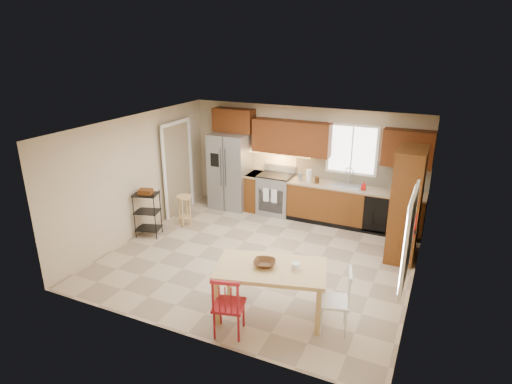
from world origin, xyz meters
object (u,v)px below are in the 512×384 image
at_px(dining_table, 270,291).
at_px(utility_cart, 148,214).
at_px(pantry, 406,204).
at_px(refrigerator, 231,171).
at_px(fire_extinguisher, 412,225).
at_px(table_jar, 296,267).
at_px(soap_bottle, 364,186).
at_px(range_stove, 276,194).
at_px(chair_red, 229,304).
at_px(chair_white, 334,300).
at_px(bar_stool, 185,211).
at_px(table_bowl, 265,266).

xyz_separation_m(dining_table, utility_cart, (-3.38, 1.45, 0.10)).
bearing_deg(pantry, refrigerator, 167.38).
bearing_deg(fire_extinguisher, pantry, 100.78).
height_order(dining_table, table_jar, table_jar).
xyz_separation_m(pantry, fire_extinguisher, (0.20, -1.05, 0.05)).
relative_size(soap_bottle, utility_cart, 0.20).
distance_m(range_stove, chair_red, 4.50).
height_order(chair_white, bar_stool, chair_white).
xyz_separation_m(pantry, bar_stool, (-4.53, -0.52, -0.71)).
distance_m(fire_extinguisher, chair_red, 3.20).
relative_size(soap_bottle, dining_table, 0.12).
distance_m(soap_bottle, dining_table, 3.73).
bearing_deg(pantry, chair_red, -119.32).
relative_size(bar_stool, utility_cart, 0.71).
relative_size(soap_bottle, table_bowl, 0.59).
bearing_deg(fire_extinguisher, chair_white, -116.10).
bearing_deg(refrigerator, table_bowl, -55.83).
bearing_deg(fire_extinguisher, range_stove, 147.38).
height_order(table_bowl, table_jar, table_jar).
distance_m(table_bowl, bar_stool, 3.66).
bearing_deg(chair_white, dining_table, 78.43).
relative_size(dining_table, utility_cart, 1.64).
xyz_separation_m(soap_bottle, table_bowl, (-0.70, -3.63, -0.21)).
height_order(pantry, bar_stool, pantry).
height_order(fire_extinguisher, utility_cart, fire_extinguisher).
xyz_separation_m(chair_red, bar_stool, (-2.63, 2.86, -0.12)).
bearing_deg(utility_cart, fire_extinguisher, -14.13).
bearing_deg(dining_table, table_jar, 1.36).
bearing_deg(table_jar, chair_red, -132.98).
distance_m(chair_red, bar_stool, 3.89).
xyz_separation_m(soap_bottle, pantry, (0.95, -0.90, 0.05)).
distance_m(chair_red, table_bowl, 0.77).
relative_size(refrigerator, range_stove, 1.98).
distance_m(pantry, chair_white, 2.81).
relative_size(refrigerator, chair_white, 1.94).
relative_size(fire_extinguisher, utility_cart, 0.37).
height_order(dining_table, chair_red, chair_red).
bearing_deg(fire_extinguisher, utility_cart, -177.42).
bearing_deg(chair_white, fire_extinguisher, -40.68).
bearing_deg(dining_table, pantry, 45.86).
xyz_separation_m(table_jar, utility_cart, (-3.73, 1.35, -0.33)).
height_order(refrigerator, table_bowl, refrigerator).
bearing_deg(chair_white, refrigerator, 29.82).
distance_m(soap_bottle, table_jar, 3.54).
height_order(dining_table, bar_stool, dining_table).
bearing_deg(soap_bottle, table_bowl, -100.89).
distance_m(pantry, chair_red, 3.92).
xyz_separation_m(pantry, utility_cart, (-4.93, -1.28, -0.56)).
bearing_deg(refrigerator, soap_bottle, -0.45).
distance_m(refrigerator, soap_bottle, 3.18).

